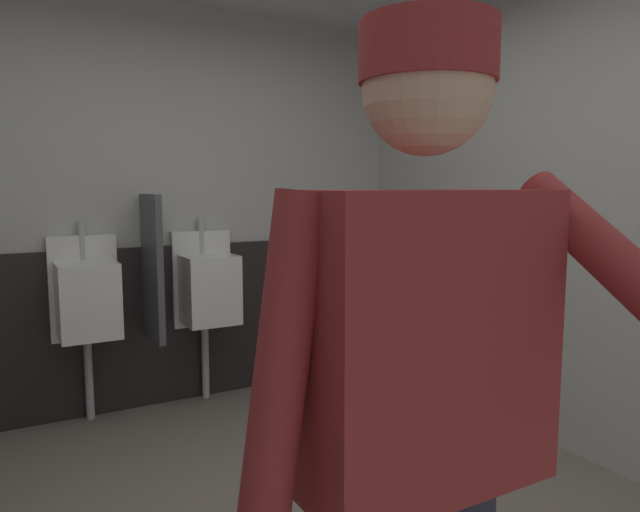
{
  "coord_description": "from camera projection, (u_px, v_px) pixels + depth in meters",
  "views": [
    {
      "loc": [
        -0.93,
        -1.87,
        1.45
      ],
      "look_at": [
        -0.12,
        -0.43,
        1.25
      ],
      "focal_mm": 32.85,
      "sensor_mm": 36.0,
      "label": 1
    }
  ],
  "objects": [
    {
      "name": "wainscot_band_back",
      "position": [
        158.0,
        326.0,
        3.87
      ],
      "size": [
        3.53,
        0.03,
        1.06
      ],
      "primitive_type": "cube",
      "color": "black",
      "rests_on": "ground_plane"
    },
    {
      "name": "privacy_divider_panel",
      "position": [
        152.0,
        267.0,
        3.6
      ],
      "size": [
        0.04,
        0.4,
        0.9
      ],
      "primitive_type": "cube",
      "color": "#4C4C51"
    },
    {
      "name": "urinal_middle",
      "position": [
        208.0,
        288.0,
        3.87
      ],
      "size": [
        0.4,
        0.34,
        1.24
      ],
      "color": "white",
      "rests_on": "ground_plane"
    },
    {
      "name": "urinal_left",
      "position": [
        87.0,
        299.0,
        3.5
      ],
      "size": [
        0.4,
        0.34,
        1.24
      ],
      "color": "white",
      "rests_on": "ground_plane"
    },
    {
      "name": "wall_right",
      "position": [
        609.0,
        214.0,
        2.98
      ],
      "size": [
        0.12,
        4.54,
        2.61
      ],
      "primitive_type": "cube",
      "color": "#B2B2AD",
      "rests_on": "ground_plane"
    },
    {
      "name": "person",
      "position": [
        423.0,
        400.0,
        1.11
      ],
      "size": [
        0.71,
        0.6,
        1.74
      ],
      "color": "#2D3342",
      "rests_on": "ground_plane"
    },
    {
      "name": "wall_back",
      "position": [
        152.0,
        208.0,
        3.85
      ],
      "size": [
        4.13,
        0.12,
        2.61
      ],
      "primitive_type": "cube",
      "color": "#B2B2AD",
      "rests_on": "ground_plane"
    }
  ]
}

